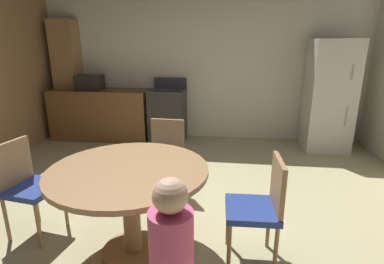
% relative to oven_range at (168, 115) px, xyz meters
% --- Properties ---
extents(ground_plane, '(14.00, 14.00, 0.00)m').
position_rel_oven_range_xyz_m(ground_plane, '(0.56, -2.73, -0.47)').
color(ground_plane, tan).
extents(wall_back, '(5.96, 0.12, 2.70)m').
position_rel_oven_range_xyz_m(wall_back, '(0.56, 0.40, 0.88)').
color(wall_back, silver).
rests_on(wall_back, ground).
extents(kitchen_counter, '(1.77, 0.60, 0.90)m').
position_rel_oven_range_xyz_m(kitchen_counter, '(-1.23, -0.00, -0.02)').
color(kitchen_counter, brown).
rests_on(kitchen_counter, ground).
extents(pantry_column, '(0.44, 0.36, 2.10)m').
position_rel_oven_range_xyz_m(pantry_column, '(-1.90, 0.18, 0.58)').
color(pantry_column, '#9E754C').
rests_on(pantry_column, ground).
extents(oven_range, '(0.60, 0.60, 1.10)m').
position_rel_oven_range_xyz_m(oven_range, '(0.00, 0.00, 0.00)').
color(oven_range, '#2D2B28').
rests_on(oven_range, ground).
extents(refrigerator, '(0.68, 0.68, 1.76)m').
position_rel_oven_range_xyz_m(refrigerator, '(2.67, -0.05, 0.41)').
color(refrigerator, silver).
rests_on(refrigerator, ground).
extents(microwave, '(0.44, 0.32, 0.26)m').
position_rel_oven_range_xyz_m(microwave, '(-1.41, -0.00, 0.56)').
color(microwave, black).
rests_on(microwave, kitchen_counter).
extents(dining_table, '(1.24, 1.24, 0.76)m').
position_rel_oven_range_xyz_m(dining_table, '(0.33, -3.01, 0.14)').
color(dining_table, '#9E754C').
rests_on(dining_table, ground).
extents(chair_north, '(0.42, 0.42, 0.87)m').
position_rel_oven_range_xyz_m(chair_north, '(0.39, -1.99, 0.03)').
color(chair_north, '#9E754C').
rests_on(chair_north, ground).
extents(chair_east, '(0.41, 0.41, 0.87)m').
position_rel_oven_range_xyz_m(chair_east, '(1.35, -2.97, 0.03)').
color(chair_east, '#9E754C').
rests_on(chair_east, ground).
extents(chair_west, '(0.46, 0.46, 0.87)m').
position_rel_oven_range_xyz_m(chair_west, '(-0.68, -2.86, 0.03)').
color(chair_west, '#9E754C').
rests_on(chair_west, ground).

